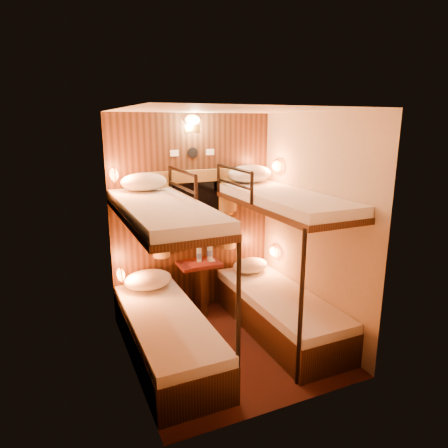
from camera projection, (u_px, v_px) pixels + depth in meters
name	position (u px, v px, depth m)	size (l,w,h in m)	color
floor	(229.00, 345.00, 4.22)	(2.10, 2.10, 0.00)	#37110F
ceiling	(229.00, 110.00, 3.63)	(2.10, 2.10, 0.00)	silver
wall_back	(193.00, 215.00, 4.86)	(2.40, 2.40, 0.00)	#C6B293
wall_front	(287.00, 272.00, 3.00)	(2.40, 2.40, 0.00)	#C6B293
wall_left	(127.00, 249.00, 3.53)	(2.40, 2.40, 0.00)	#C6B293
wall_right	(313.00, 226.00, 4.32)	(2.40, 2.40, 0.00)	#C6B293
back_panel	(193.00, 215.00, 4.84)	(2.00, 0.03, 2.40)	black
bunk_left	(166.00, 305.00, 3.89)	(0.72, 1.90, 1.82)	black
bunk_right	(279.00, 284.00, 4.40)	(0.72, 1.90, 1.82)	black
window	(194.00, 217.00, 4.82)	(1.00, 0.12, 0.79)	black
curtains	(195.00, 211.00, 4.77)	(1.10, 0.22, 1.00)	olive
back_fixtures	(193.00, 126.00, 4.56)	(0.54, 0.09, 0.48)	black
reading_lamps	(203.00, 218.00, 4.54)	(2.00, 0.20, 1.25)	orange
table	(200.00, 281.00, 4.87)	(0.50, 0.34, 0.66)	#4E1812
bottle_left	(199.00, 255.00, 4.81)	(0.06, 0.06, 0.22)	#99BFE5
bottle_right	(210.00, 252.00, 4.86)	(0.07, 0.07, 0.25)	#99BFE5
sachet_a	(211.00, 259.00, 4.92)	(0.08, 0.06, 0.01)	silver
sachet_b	(212.00, 261.00, 4.86)	(0.07, 0.05, 0.01)	silver
pillow_lower_left	(148.00, 280.00, 4.51)	(0.54, 0.39, 0.21)	silver
pillow_lower_right	(250.00, 265.00, 5.02)	(0.46, 0.33, 0.18)	silver
pillow_upper_left	(144.00, 182.00, 4.21)	(0.49, 0.35, 0.19)	silver
pillow_upper_right	(250.00, 174.00, 4.78)	(0.54, 0.39, 0.21)	silver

